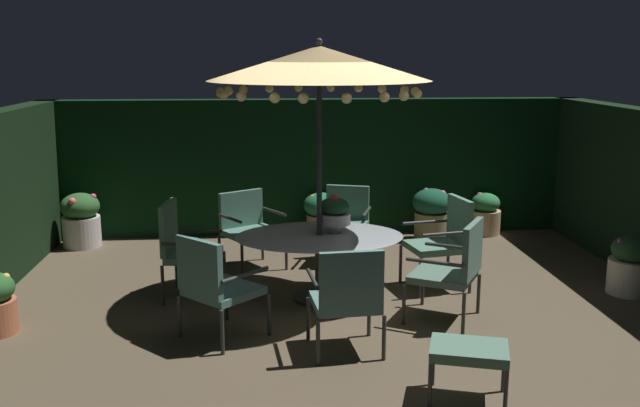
{
  "coord_description": "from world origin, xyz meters",
  "views": [
    {
      "loc": [
        -0.73,
        -6.96,
        2.58
      ],
      "look_at": [
        -0.16,
        0.11,
        1.07
      ],
      "focal_mm": 39.63,
      "sensor_mm": 36.0,
      "label": 1
    }
  ],
  "objects_px": {
    "patio_umbrella": "(319,64)",
    "patio_chair_north": "(183,244)",
    "potted_plant_back_center": "(432,213)",
    "potted_plant_back_right": "(631,265)",
    "patio_chair_southeast": "(455,266)",
    "patio_dining_table": "(319,245)",
    "patio_chair_south": "(445,237)",
    "ottoman_footrest": "(469,353)",
    "patio_chair_northeast": "(214,282)",
    "patio_chair_east": "(348,294)",
    "potted_plant_right_far": "(321,213)",
    "patio_chair_southwest": "(345,218)",
    "centerpiece_planter": "(334,212)",
    "potted_plant_back_left": "(81,219)",
    "potted_plant_right_near": "(485,214)",
    "patio_chair_west": "(248,224)"
  },
  "relations": [
    {
      "from": "patio_umbrella",
      "to": "patio_chair_north",
      "type": "xyz_separation_m",
      "value": [
        -1.44,
        0.19,
        -1.89
      ]
    },
    {
      "from": "potted_plant_back_center",
      "to": "potted_plant_back_right",
      "type": "xyz_separation_m",
      "value": [
        1.64,
        -2.39,
        -0.08
      ]
    },
    {
      "from": "potted_plant_back_center",
      "to": "patio_chair_southeast",
      "type": "bearing_deg",
      "value": -99.38
    },
    {
      "from": "patio_dining_table",
      "to": "patio_chair_south",
      "type": "height_order",
      "value": "patio_chair_south"
    },
    {
      "from": "patio_umbrella",
      "to": "ottoman_footrest",
      "type": "bearing_deg",
      "value": -68.04
    },
    {
      "from": "patio_chair_northeast",
      "to": "potted_plant_back_center",
      "type": "distance_m",
      "value": 4.35
    },
    {
      "from": "patio_chair_east",
      "to": "potted_plant_right_far",
      "type": "relative_size",
      "value": 1.5
    },
    {
      "from": "potted_plant_back_center",
      "to": "patio_chair_south",
      "type": "bearing_deg",
      "value": -99.51
    },
    {
      "from": "patio_chair_east",
      "to": "ottoman_footrest",
      "type": "height_order",
      "value": "patio_chair_east"
    },
    {
      "from": "patio_dining_table",
      "to": "potted_plant_back_center",
      "type": "relative_size",
      "value": 2.42
    },
    {
      "from": "patio_chair_northeast",
      "to": "potted_plant_back_right",
      "type": "xyz_separation_m",
      "value": [
        4.43,
        0.93,
        -0.23
      ]
    },
    {
      "from": "patio_chair_south",
      "to": "potted_plant_back_center",
      "type": "xyz_separation_m",
      "value": [
        0.34,
        2.02,
        -0.19
      ]
    },
    {
      "from": "patio_chair_south",
      "to": "ottoman_footrest",
      "type": "relative_size",
      "value": 1.52
    },
    {
      "from": "patio_chair_northeast",
      "to": "patio_chair_southwest",
      "type": "distance_m",
      "value": 2.8
    },
    {
      "from": "patio_chair_east",
      "to": "potted_plant_back_right",
      "type": "bearing_deg",
      "value": 22.47
    },
    {
      "from": "patio_chair_north",
      "to": "patio_chair_northeast",
      "type": "xyz_separation_m",
      "value": [
        0.41,
        -1.21,
        -0.04
      ]
    },
    {
      "from": "patio_chair_east",
      "to": "potted_plant_back_right",
      "type": "distance_m",
      "value": 3.54
    },
    {
      "from": "potted_plant_back_center",
      "to": "potted_plant_back_right",
      "type": "height_order",
      "value": "potted_plant_back_center"
    },
    {
      "from": "patio_chair_south",
      "to": "potted_plant_back_center",
      "type": "distance_m",
      "value": 2.06
    },
    {
      "from": "patio_chair_southeast",
      "to": "patio_dining_table",
      "type": "bearing_deg",
      "value": 150.08
    },
    {
      "from": "centerpiece_planter",
      "to": "potted_plant_back_right",
      "type": "distance_m",
      "value": 3.29
    },
    {
      "from": "patio_dining_table",
      "to": "patio_chair_southeast",
      "type": "xyz_separation_m",
      "value": [
        1.26,
        -0.73,
        -0.04
      ]
    },
    {
      "from": "patio_umbrella",
      "to": "patio_chair_east",
      "type": "distance_m",
      "value": 2.41
    },
    {
      "from": "patio_umbrella",
      "to": "patio_chair_south",
      "type": "distance_m",
      "value": 2.39
    },
    {
      "from": "patio_umbrella",
      "to": "patio_chair_southeast",
      "type": "bearing_deg",
      "value": -29.92
    },
    {
      "from": "patio_chair_southwest",
      "to": "potted_plant_back_left",
      "type": "xyz_separation_m",
      "value": [
        -3.49,
        0.99,
        -0.19
      ]
    },
    {
      "from": "potted_plant_back_center",
      "to": "potted_plant_right_far",
      "type": "distance_m",
      "value": 1.55
    },
    {
      "from": "patio_chair_southwest",
      "to": "patio_dining_table",
      "type": "bearing_deg",
      "value": -107.59
    },
    {
      "from": "patio_chair_east",
      "to": "potted_plant_back_left",
      "type": "xyz_separation_m",
      "value": [
        -3.18,
        3.8,
        -0.18
      ]
    },
    {
      "from": "patio_chair_southwest",
      "to": "potted_plant_right_far",
      "type": "height_order",
      "value": "patio_chair_southwest"
    },
    {
      "from": "patio_umbrella",
      "to": "patio_chair_northeast",
      "type": "distance_m",
      "value": 2.41
    },
    {
      "from": "potted_plant_back_right",
      "to": "potted_plant_right_near",
      "type": "distance_m",
      "value": 2.78
    },
    {
      "from": "ottoman_footrest",
      "to": "potted_plant_back_right",
      "type": "bearing_deg",
      "value": 42.41
    },
    {
      "from": "patio_umbrella",
      "to": "centerpiece_planter",
      "type": "xyz_separation_m",
      "value": [
        0.17,
        0.12,
        -1.55
      ]
    },
    {
      "from": "patio_chair_east",
      "to": "patio_chair_southeast",
      "type": "bearing_deg",
      "value": 32.3
    },
    {
      "from": "patio_chair_southeast",
      "to": "potted_plant_back_center",
      "type": "bearing_deg",
      "value": 80.62
    },
    {
      "from": "patio_chair_southeast",
      "to": "patio_chair_southwest",
      "type": "distance_m",
      "value": 2.25
    },
    {
      "from": "patio_chair_east",
      "to": "ottoman_footrest",
      "type": "relative_size",
      "value": 1.46
    },
    {
      "from": "patio_chair_northeast",
      "to": "patio_chair_east",
      "type": "xyz_separation_m",
      "value": [
        1.16,
        -0.42,
        -0.0
      ]
    },
    {
      "from": "ottoman_footrest",
      "to": "potted_plant_back_left",
      "type": "relative_size",
      "value": 0.91
    },
    {
      "from": "patio_chair_northeast",
      "to": "patio_chair_east",
      "type": "height_order",
      "value": "patio_chair_northeast"
    },
    {
      "from": "patio_umbrella",
      "to": "ottoman_footrest",
      "type": "distance_m",
      "value": 3.27
    },
    {
      "from": "centerpiece_planter",
      "to": "potted_plant_right_far",
      "type": "height_order",
      "value": "centerpiece_planter"
    },
    {
      "from": "patio_chair_west",
      "to": "potted_plant_back_left",
      "type": "height_order",
      "value": "patio_chair_west"
    },
    {
      "from": "patio_chair_east",
      "to": "patio_chair_southeast",
      "type": "height_order",
      "value": "patio_chair_southeast"
    },
    {
      "from": "patio_chair_west",
      "to": "potted_plant_back_right",
      "type": "bearing_deg",
      "value": -17.36
    },
    {
      "from": "patio_dining_table",
      "to": "patio_chair_west",
      "type": "bearing_deg",
      "value": 122.45
    },
    {
      "from": "patio_dining_table",
      "to": "potted_plant_right_far",
      "type": "bearing_deg",
      "value": 84.83
    },
    {
      "from": "patio_chair_southeast",
      "to": "potted_plant_right_near",
      "type": "distance_m",
      "value": 3.59
    },
    {
      "from": "patio_chair_south",
      "to": "patio_chair_west",
      "type": "relative_size",
      "value": 1.09
    }
  ]
}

